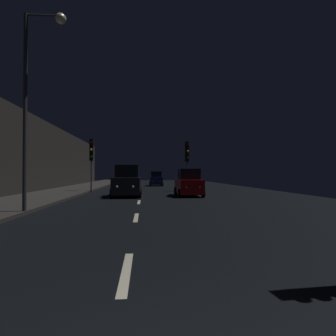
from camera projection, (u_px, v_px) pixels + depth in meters
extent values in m
cube|color=black|center=(141.00, 192.00, 26.40)|extent=(25.72, 84.00, 0.02)
cube|color=#33302D|center=(66.00, 191.00, 25.86)|extent=(4.40, 84.00, 0.15)
cube|color=#2D2B28|center=(19.00, 152.00, 22.22)|extent=(0.80, 63.00, 6.54)
cube|color=beige|center=(126.00, 272.00, 4.98)|extent=(0.16, 2.20, 0.01)
cube|color=beige|center=(136.00, 218.00, 11.03)|extent=(0.16, 2.20, 0.01)
cube|color=beige|center=(139.00, 202.00, 16.82)|extent=(0.16, 2.20, 0.01)
cylinder|color=#38383A|center=(91.00, 176.00, 25.63)|extent=(0.12, 0.12, 2.78)
cube|color=black|center=(91.00, 150.00, 25.67)|extent=(0.32, 0.35, 1.90)
sphere|color=black|center=(91.00, 143.00, 25.50)|extent=(0.22, 0.22, 0.22)
sphere|color=orange|center=(91.00, 150.00, 25.49)|extent=(0.22, 0.22, 0.22)
sphere|color=black|center=(91.00, 157.00, 25.48)|extent=(0.22, 0.22, 0.22)
cylinder|color=#38383A|center=(187.00, 176.00, 27.60)|extent=(0.12, 0.12, 2.79)
cube|color=black|center=(187.00, 152.00, 27.64)|extent=(0.38, 0.40, 1.90)
sphere|color=black|center=(188.00, 145.00, 27.48)|extent=(0.22, 0.22, 0.22)
sphere|color=orange|center=(188.00, 151.00, 27.47)|extent=(0.22, 0.22, 0.22)
sphere|color=black|center=(188.00, 158.00, 27.46)|extent=(0.22, 0.22, 0.22)
cylinder|color=#2D2D30|center=(25.00, 113.00, 11.89)|extent=(0.16, 0.16, 8.26)
cylinder|color=#2D2D30|center=(43.00, 15.00, 12.01)|extent=(1.40, 0.10, 0.10)
sphere|color=beige|center=(61.00, 19.00, 12.07)|extent=(0.44, 0.44, 0.44)
cube|color=black|center=(127.00, 185.00, 21.08)|extent=(1.89, 4.40, 1.15)
cube|color=black|center=(127.00, 171.00, 21.25)|extent=(1.60, 2.20, 0.88)
cylinder|color=black|center=(140.00, 193.00, 19.61)|extent=(0.23, 0.67, 0.67)
cylinder|color=black|center=(112.00, 193.00, 19.46)|extent=(0.23, 0.67, 0.67)
cylinder|color=black|center=(140.00, 190.00, 22.68)|extent=(0.23, 0.67, 0.67)
cylinder|color=black|center=(116.00, 191.00, 22.53)|extent=(0.23, 0.67, 0.67)
sphere|color=white|center=(133.00, 187.00, 18.97)|extent=(0.19, 0.19, 0.19)
sphere|color=white|center=(117.00, 187.00, 18.89)|extent=(0.19, 0.19, 0.19)
sphere|color=red|center=(135.00, 184.00, 23.27)|extent=(0.19, 0.19, 0.19)
sphere|color=red|center=(122.00, 184.00, 23.19)|extent=(0.19, 0.19, 0.19)
cube|color=#141E51|center=(156.00, 181.00, 38.42)|extent=(1.58, 3.69, 0.97)
cube|color=black|center=(156.00, 174.00, 38.30)|extent=(1.34, 1.85, 0.74)
cylinder|color=black|center=(150.00, 183.00, 39.64)|extent=(0.19, 0.56, 0.56)
cylinder|color=black|center=(161.00, 183.00, 39.76)|extent=(0.19, 0.56, 0.56)
cylinder|color=black|center=(150.00, 184.00, 37.06)|extent=(0.19, 0.56, 0.56)
cylinder|color=black|center=(162.00, 184.00, 37.19)|extent=(0.19, 0.56, 0.56)
sphere|color=slate|center=(152.00, 180.00, 40.19)|extent=(0.16, 0.16, 0.16)
sphere|color=slate|center=(159.00, 180.00, 40.26)|extent=(0.16, 0.16, 0.16)
sphere|color=red|center=(153.00, 181.00, 36.58)|extent=(0.16, 0.16, 0.16)
sphere|color=red|center=(160.00, 181.00, 36.65)|extent=(0.16, 0.16, 0.16)
cube|color=maroon|center=(189.00, 186.00, 21.43)|extent=(1.66, 3.88, 1.02)
cube|color=black|center=(189.00, 174.00, 21.31)|extent=(1.41, 1.94, 0.78)
cylinder|color=black|center=(176.00, 191.00, 22.71)|extent=(0.20, 0.59, 0.59)
cylinder|color=black|center=(196.00, 191.00, 22.84)|extent=(0.20, 0.59, 0.59)
cylinder|color=black|center=(180.00, 193.00, 20.00)|extent=(0.20, 0.59, 0.59)
cylinder|color=black|center=(203.00, 193.00, 20.14)|extent=(0.20, 0.59, 0.59)
sphere|color=slate|center=(179.00, 185.00, 23.29)|extent=(0.17, 0.17, 0.17)
sphere|color=slate|center=(191.00, 185.00, 23.36)|extent=(0.17, 0.17, 0.17)
sphere|color=red|center=(186.00, 188.00, 19.50)|extent=(0.17, 0.17, 0.17)
sphere|color=red|center=(200.00, 188.00, 19.57)|extent=(0.17, 0.17, 0.17)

